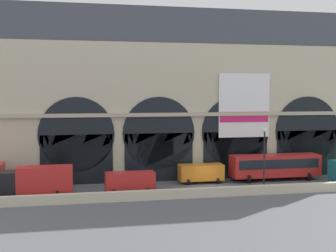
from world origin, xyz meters
TOP-DOWN VIEW (x-y plane):
  - ground_plane at (0.00, 0.00)m, footprint 200.00×200.00m
  - quay_parapet_wall at (0.00, -4.31)m, footprint 90.00×0.70m
  - station_building at (0.03, 7.61)m, footprint 50.13×5.64m
  - box_truck_west at (-18.58, -0.83)m, footprint 7.50×2.91m
  - van_midwest at (-9.01, -0.75)m, footprint 5.20×2.48m
  - van_center at (-0.20, 2.89)m, footprint 5.20×2.48m
  - bus_mideast at (9.09, 2.74)m, footprint 11.00×3.25m
  - street_lamp_quayside at (4.92, -3.51)m, footprint 0.44×0.44m

SIDE VIEW (x-z plane):
  - ground_plane at x=0.00m, z-range 0.00..0.00m
  - quay_parapet_wall at x=0.00m, z-range 0.00..0.95m
  - van_midwest at x=-9.01m, z-range 0.15..2.35m
  - van_center at x=-0.20m, z-range 0.15..2.35m
  - box_truck_west at x=-18.58m, z-range 0.14..3.26m
  - bus_mideast at x=9.09m, z-range 0.23..3.33m
  - street_lamp_quayside at x=4.92m, z-range 0.96..7.86m
  - station_building at x=0.03m, z-range -0.31..20.55m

